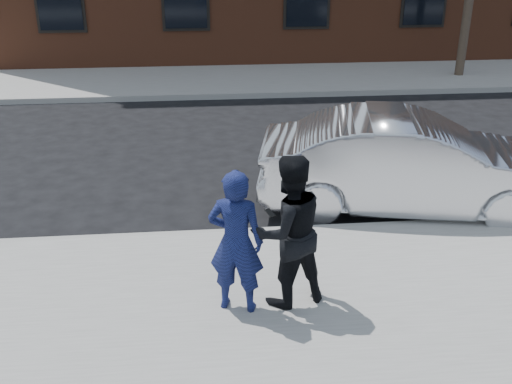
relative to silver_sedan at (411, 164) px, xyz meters
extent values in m
plane|color=black|center=(0.00, -2.32, -0.80)|extent=(100.00, 100.00, 0.00)
cube|color=gray|center=(0.00, -2.57, -0.72)|extent=(50.00, 3.50, 0.15)
cube|color=#999691|center=(0.00, -0.77, -0.72)|extent=(50.00, 0.10, 0.15)
cube|color=gray|center=(0.00, 8.93, -0.72)|extent=(50.00, 3.50, 0.15)
cube|color=#999691|center=(0.00, 7.13, -0.72)|extent=(50.00, 0.10, 0.15)
cube|color=black|center=(-7.50, 10.62, 1.40)|extent=(1.30, 0.06, 1.70)
cylinder|color=#35281F|center=(4.50, 8.68, 1.45)|extent=(0.26, 0.26, 4.20)
imported|color=silver|center=(0.00, 0.00, 0.00)|extent=(5.08, 2.57, 1.60)
imported|color=navy|center=(-3.00, -2.73, 0.23)|extent=(0.73, 0.58, 1.76)
cube|color=black|center=(-2.99, -2.51, 0.57)|extent=(0.10, 0.14, 0.08)
imported|color=black|center=(-2.39, -2.64, 0.29)|extent=(1.09, 0.97, 1.88)
cube|color=black|center=(-2.58, -2.52, 0.48)|extent=(0.13, 0.15, 0.06)
camera|label=1|loc=(-3.33, -8.71, 3.54)|focal=42.00mm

